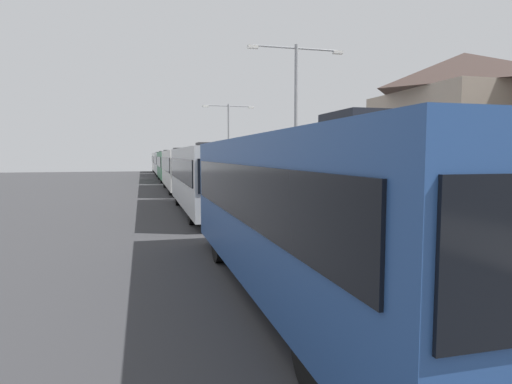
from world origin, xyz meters
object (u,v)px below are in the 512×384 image
(bus_rear, at_px, (165,163))
(white_suv, at_px, (438,227))
(streetlamp_mid, at_px, (296,107))
(bus_middle, at_px, (182,169))
(bus_lead, at_px, (303,209))
(bus_fourth_in_line, at_px, (171,165))
(bus_second_in_line, at_px, (207,177))
(streetlamp_far, at_px, (229,134))
(bus_tail_end, at_px, (161,161))

(bus_rear, distance_m, white_suv, 50.10)
(streetlamp_mid, bearing_deg, bus_middle, 117.28)
(bus_lead, height_order, bus_fourth_in_line, same)
(bus_lead, distance_m, bus_rear, 50.81)
(bus_middle, height_order, bus_fourth_in_line, same)
(bus_second_in_line, bearing_deg, bus_rear, 90.00)
(bus_fourth_in_line, distance_m, white_suv, 37.99)
(bus_rear, distance_m, streetlamp_mid, 36.13)
(bus_middle, distance_m, bus_fourth_in_line, 12.91)
(bus_middle, relative_size, bus_rear, 1.00)
(white_suv, bearing_deg, streetlamp_far, 87.12)
(bus_lead, height_order, streetlamp_mid, streetlamp_mid)
(bus_second_in_line, relative_size, white_suv, 2.48)
(bus_lead, relative_size, streetlamp_far, 1.43)
(bus_rear, height_order, streetlamp_mid, streetlamp_mid)
(bus_lead, height_order, bus_rear, same)
(bus_fourth_in_line, bearing_deg, bus_middle, -90.00)
(white_suv, height_order, streetlamp_far, streetlamp_far)
(bus_lead, distance_m, bus_fourth_in_line, 38.66)
(bus_fourth_in_line, xyz_separation_m, streetlamp_far, (5.40, -4.07, 3.10))
(bus_lead, xyz_separation_m, bus_tail_end, (-0.00, 64.08, -0.00))
(bus_tail_end, bearing_deg, streetlamp_far, -79.63)
(bus_second_in_line, distance_m, bus_tail_end, 51.37)
(bus_lead, relative_size, bus_second_in_line, 0.93)
(white_suv, bearing_deg, bus_middle, 98.45)
(streetlamp_far, bearing_deg, bus_rear, 108.40)
(white_suv, bearing_deg, bus_rear, 94.23)
(bus_tail_end, distance_m, white_suv, 63.34)
(bus_lead, bearing_deg, bus_middle, 90.00)
(bus_lead, distance_m, bus_middle, 25.75)
(white_suv, bearing_deg, bus_lead, -167.03)
(bus_tail_end, xyz_separation_m, white_suv, (3.70, -63.23, -0.66))
(white_suv, xyz_separation_m, streetlamp_mid, (1.70, 14.43, 4.34))
(bus_rear, distance_m, streetlamp_far, 17.38)
(streetlamp_mid, bearing_deg, streetlamp_far, 90.00)
(bus_fourth_in_line, height_order, bus_tail_end, same)
(bus_fourth_in_line, distance_m, bus_tail_end, 25.42)
(streetlamp_far, bearing_deg, bus_tail_end, 100.37)
(bus_middle, bearing_deg, bus_second_in_line, -90.00)
(bus_lead, xyz_separation_m, streetlamp_mid, (5.40, 15.28, 3.69))
(bus_tail_end, relative_size, streetlamp_mid, 1.24)
(bus_second_in_line, distance_m, streetlamp_mid, 7.02)
(bus_middle, relative_size, white_suv, 2.59)
(bus_lead, bearing_deg, streetlamp_far, 81.13)
(bus_rear, bearing_deg, bus_fourth_in_line, -90.00)
(white_suv, relative_size, streetlamp_mid, 0.55)
(bus_second_in_line, height_order, bus_rear, same)
(bus_fourth_in_line, bearing_deg, white_suv, -84.41)
(bus_lead, relative_size, bus_rear, 0.89)
(streetlamp_far, bearing_deg, bus_middle, -121.41)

